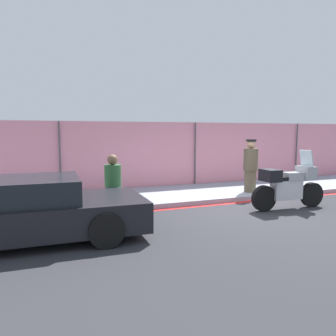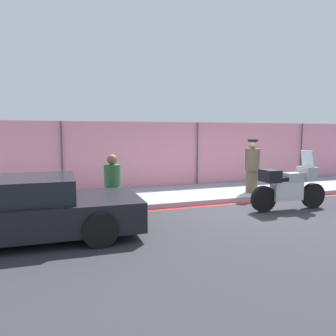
{
  "view_description": "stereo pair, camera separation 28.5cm",
  "coord_description": "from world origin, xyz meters",
  "views": [
    {
      "loc": [
        -5.14,
        -6.94,
        1.98
      ],
      "look_at": [
        -1.83,
        1.47,
        0.98
      ],
      "focal_mm": 35.0,
      "sensor_mm": 36.0,
      "label": 1
    },
    {
      "loc": [
        -4.88,
        -7.04,
        1.98
      ],
      "look_at": [
        -1.83,
        1.47,
        0.98
      ],
      "focal_mm": 35.0,
      "sensor_mm": 36.0,
      "label": 2
    }
  ],
  "objects": [
    {
      "name": "officer_standing",
      "position": [
        0.89,
        1.44,
        0.95
      ],
      "size": [
        0.44,
        0.44,
        1.62
      ],
      "color": "brown",
      "rests_on": "sidewalk"
    },
    {
      "name": "person_seated_on_curb",
      "position": [
        -3.4,
        1.29,
        0.83
      ],
      "size": [
        0.43,
        0.68,
        1.27
      ],
      "color": "#2D3342",
      "rests_on": "sidewalk"
    },
    {
      "name": "parked_car_right_down_street",
      "position": [
        -5.52,
        -0.59,
        0.57
      ],
      "size": [
        4.45,
        2.03,
        1.16
      ],
      "rotation": [
        0.0,
        0.0,
        -0.03
      ],
      "color": "black",
      "rests_on": "ground_plane"
    },
    {
      "name": "sidewalk",
      "position": [
        0.0,
        2.16,
        0.07
      ],
      "size": [
        33.93,
        2.66,
        0.13
      ],
      "color": "#8E93A3",
      "rests_on": "ground_plane"
    },
    {
      "name": "curb_paint_stripe",
      "position": [
        0.0,
        0.74,
        0.0
      ],
      "size": [
        33.93,
        0.18,
        0.01
      ],
      "color": "red",
      "rests_on": "ground_plane"
    },
    {
      "name": "motorcycle",
      "position": [
        0.77,
        -0.36,
        0.61
      ],
      "size": [
        2.14,
        0.55,
        1.51
      ],
      "rotation": [
        0.0,
        0.0,
        -0.04
      ],
      "color": "black",
      "rests_on": "ground_plane"
    },
    {
      "name": "ground_plane",
      "position": [
        0.0,
        0.0,
        0.0
      ],
      "size": [
        120.0,
        120.0,
        0.0
      ],
      "primitive_type": "plane",
      "color": "#2D2D33"
    },
    {
      "name": "storefront_fence",
      "position": [
        -0.0,
        3.58,
        1.16
      ],
      "size": [
        32.23,
        0.17,
        2.31
      ],
      "color": "pink",
      "rests_on": "ground_plane"
    }
  ]
}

